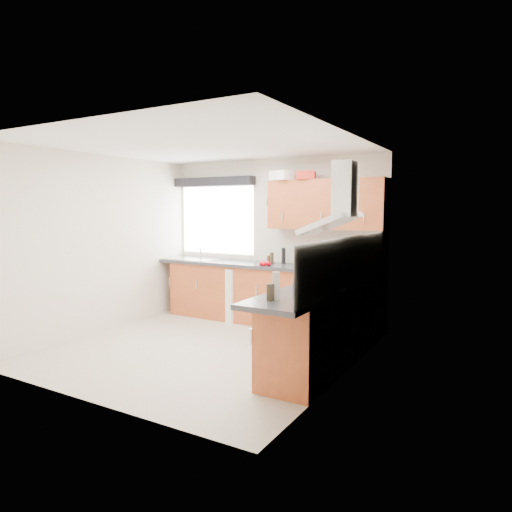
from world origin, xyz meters
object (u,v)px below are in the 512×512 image
Objects in this scene: extractor_hood at (338,206)px; upper_cabinets at (326,204)px; oven at (327,325)px; washing_machine at (233,293)px.

extractor_hood is 1.48m from upper_cabinets.
oven is at bearing -67.46° from upper_cabinets.
oven is 1.99m from upper_cabinets.
upper_cabinets reaches higher than washing_machine.
oven is 1.03× the size of washing_machine.
washing_machine is at bearing -176.05° from upper_cabinets.
extractor_hood is at bearing -13.18° from washing_machine.
extractor_hood is (0.10, -0.00, 1.34)m from oven.
oven is 1.09× the size of extractor_hood.
extractor_hood reaches higher than oven.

